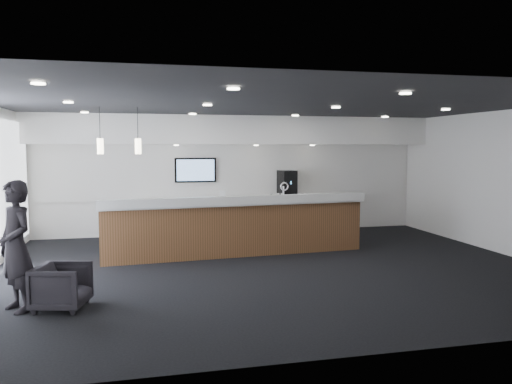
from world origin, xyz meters
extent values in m
plane|color=black|center=(0.00, 0.00, 0.00)|extent=(10.00, 10.00, 0.00)
cube|color=black|center=(0.00, 0.00, 3.00)|extent=(10.00, 8.00, 0.02)
cube|color=white|center=(0.00, 4.00, 1.50)|extent=(10.00, 0.02, 3.00)
cube|color=white|center=(5.00, 0.00, 1.50)|extent=(0.02, 8.00, 3.00)
cube|color=white|center=(0.00, 3.55, 2.65)|extent=(10.00, 0.90, 0.70)
cube|color=white|center=(0.00, 3.97, 1.60)|extent=(9.80, 0.06, 1.40)
cube|color=#93959B|center=(0.00, 3.64, 0.45)|extent=(5.00, 0.60, 0.90)
cube|color=silver|center=(0.00, 3.64, 0.93)|extent=(5.06, 0.66, 0.05)
cylinder|color=silver|center=(-2.00, 3.32, 0.50)|extent=(0.60, 0.02, 0.02)
cylinder|color=silver|center=(-1.00, 3.32, 0.50)|extent=(0.60, 0.02, 0.02)
cylinder|color=silver|center=(0.00, 3.32, 0.50)|extent=(0.60, 0.02, 0.02)
cylinder|color=silver|center=(1.00, 3.32, 0.50)|extent=(0.60, 0.02, 0.02)
cylinder|color=silver|center=(2.00, 3.32, 0.50)|extent=(0.60, 0.02, 0.02)
cube|color=black|center=(-1.00, 3.91, 1.65)|extent=(1.05, 0.07, 0.62)
cube|color=#3375CC|center=(-1.00, 3.87, 1.65)|extent=(0.95, 0.01, 0.54)
cylinder|color=#FFF0C6|center=(-2.40, 0.80, 2.25)|extent=(0.12, 0.12, 0.30)
cylinder|color=#FFF0C6|center=(-3.10, 0.80, 2.25)|extent=(0.12, 0.12, 0.30)
cube|color=#4F331A|center=(-0.46, 1.36, 0.53)|extent=(5.47, 1.16, 1.05)
cube|color=silver|center=(-0.46, 1.36, 1.08)|extent=(5.56, 1.25, 0.06)
cube|color=silver|center=(-0.43, 0.94, 1.17)|extent=(5.50, 0.53, 0.18)
cylinder|color=silver|center=(0.64, 1.55, 1.25)|extent=(0.04, 0.04, 0.28)
torus|color=silver|center=(0.64, 1.49, 1.39)|extent=(0.19, 0.04, 0.19)
cube|color=black|center=(1.35, 3.64, 1.29)|extent=(0.46, 0.50, 0.68)
cube|color=silver|center=(1.35, 3.40, 0.96)|extent=(0.24, 0.12, 0.02)
cube|color=white|center=(-0.37, 3.53, 1.05)|extent=(0.14, 0.06, 0.20)
cube|color=white|center=(1.49, 3.53, 1.06)|extent=(0.17, 0.05, 0.23)
imported|color=black|center=(-3.46, -1.61, 0.31)|extent=(0.83, 0.81, 0.63)
imported|color=black|center=(-4.03, -1.56, 0.90)|extent=(0.74, 0.78, 1.79)
imported|color=white|center=(1.90, 3.53, 1.00)|extent=(0.11, 0.11, 0.10)
imported|color=white|center=(1.76, 3.53, 1.00)|extent=(0.15, 0.15, 0.10)
imported|color=white|center=(1.62, 3.53, 1.00)|extent=(0.13, 0.13, 0.10)
imported|color=white|center=(1.48, 3.53, 1.00)|extent=(0.14, 0.14, 0.10)
imported|color=white|center=(1.34, 3.53, 1.00)|extent=(0.15, 0.15, 0.10)
imported|color=white|center=(1.20, 3.53, 1.00)|extent=(0.12, 0.12, 0.10)
imported|color=white|center=(1.06, 3.53, 1.00)|extent=(0.15, 0.15, 0.10)
imported|color=white|center=(0.92, 3.53, 1.00)|extent=(0.12, 0.12, 0.10)
camera|label=1|loc=(-2.37, -8.78, 2.24)|focal=35.00mm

